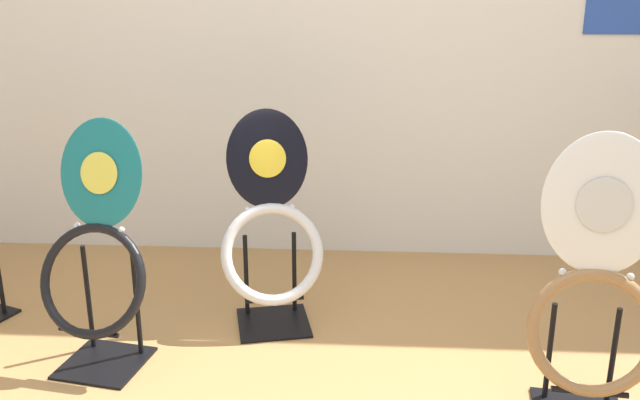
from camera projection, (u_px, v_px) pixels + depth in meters
toilet_seat_display_teal_sax at (96, 261)px, 2.46m from camera, size 0.43×0.34×0.88m
toilet_seat_display_jazz_black at (271, 233)px, 2.76m from camera, size 0.43×0.37×0.85m
toilet_seat_display_white_plain at (595, 293)px, 2.14m from camera, size 0.41×0.31×0.92m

